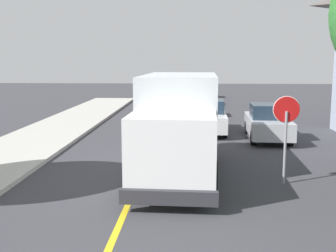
{
  "coord_description": "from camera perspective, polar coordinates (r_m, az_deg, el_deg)",
  "views": [
    {
      "loc": [
        1.6,
        -4.11,
        3.72
      ],
      "look_at": [
        0.81,
        10.26,
        1.4
      ],
      "focal_mm": 44.53,
      "sensor_mm": 36.0,
      "label": 1
    }
  ],
  "objects": [
    {
      "name": "centre_line_yellow",
      "position": [
        14.68,
        -3.23,
        -5.53
      ],
      "size": [
        0.16,
        56.0,
        0.01
      ],
      "primitive_type": "cube",
      "color": "gold",
      "rests_on": "ground"
    },
    {
      "name": "box_truck",
      "position": [
        13.61,
        1.51,
        0.9
      ],
      "size": [
        2.65,
        7.26,
        3.2
      ],
      "color": "silver",
      "rests_on": "ground"
    },
    {
      "name": "parked_car_near",
      "position": [
        21.29,
        5.46,
        1.21
      ],
      "size": [
        1.93,
        4.45,
        1.67
      ],
      "color": "silver",
      "rests_on": "ground"
    },
    {
      "name": "parked_car_mid",
      "position": [
        27.03,
        3.6,
        2.92
      ],
      "size": [
        1.82,
        4.41,
        1.67
      ],
      "color": "maroon",
      "rests_on": "ground"
    },
    {
      "name": "parked_car_far",
      "position": [
        33.86,
        3.83,
        4.17
      ],
      "size": [
        1.81,
        4.4,
        1.67
      ],
      "color": "black",
      "rests_on": "ground"
    },
    {
      "name": "parked_car_furthest",
      "position": [
        40.61,
        4.49,
        4.99
      ],
      "size": [
        1.83,
        4.41,
        1.67
      ],
      "color": "#B7B7BC",
      "rests_on": "ground"
    },
    {
      "name": "parked_van_across",
      "position": [
        19.95,
        13.5,
        0.46
      ],
      "size": [
        1.99,
        4.48,
        1.67
      ],
      "color": "#B7B7BC",
      "rests_on": "ground"
    },
    {
      "name": "stop_sign",
      "position": [
        12.79,
        15.86,
        0.42
      ],
      "size": [
        0.8,
        0.1,
        2.65
      ],
      "color": "gray",
      "rests_on": "ground"
    }
  ]
}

